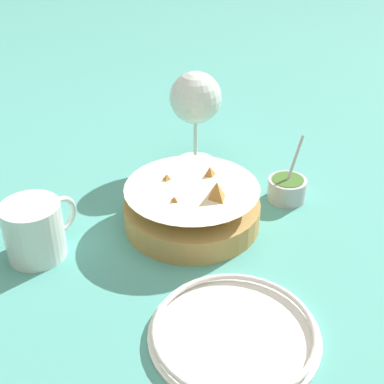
% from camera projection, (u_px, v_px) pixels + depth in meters
% --- Properties ---
extents(ground_plane, '(4.00, 4.00, 0.00)m').
position_uv_depth(ground_plane, '(192.00, 237.00, 0.83)').
color(ground_plane, teal).
extents(food_basket, '(0.22, 0.22, 0.10)m').
position_uv_depth(food_basket, '(192.00, 207.00, 0.85)').
color(food_basket, '#B2894C').
rests_on(food_basket, ground_plane).
extents(sauce_cup, '(0.07, 0.07, 0.11)m').
position_uv_depth(sauce_cup, '(287.00, 188.00, 0.92)').
color(sauce_cup, '#B7B7BC').
rests_on(sauce_cup, ground_plane).
extents(wine_glass, '(0.10, 0.10, 0.18)m').
position_uv_depth(wine_glass, '(196.00, 100.00, 0.98)').
color(wine_glass, silver).
rests_on(wine_glass, ground_plane).
extents(beer_mug, '(0.12, 0.09, 0.09)m').
position_uv_depth(beer_mug, '(35.00, 232.00, 0.78)').
color(beer_mug, silver).
rests_on(beer_mug, ground_plane).
extents(side_plate, '(0.21, 0.21, 0.01)m').
position_uv_depth(side_plate, '(234.00, 332.00, 0.66)').
color(side_plate, white).
rests_on(side_plate, ground_plane).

